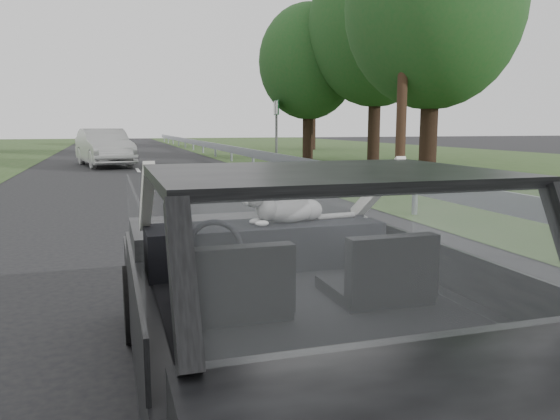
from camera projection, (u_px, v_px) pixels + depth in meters
ground at (294, 406)px, 3.25m from camera, size 140.00×140.00×0.00m
subject_car at (295, 289)px, 3.14m from camera, size 1.80×4.00×1.45m
dashboard at (265, 245)px, 3.71m from camera, size 1.58×0.45×0.30m
driver_seat at (238, 283)px, 2.72m from camera, size 0.50×0.72×0.42m
passenger_seat at (382, 270)px, 2.96m from camera, size 0.50×0.72×0.42m
steering_wheel at (215, 248)px, 3.30m from camera, size 0.36×0.36×0.04m
cat at (291, 209)px, 3.71m from camera, size 0.65×0.32×0.28m
guardrail at (328, 168)px, 13.86m from camera, size 0.05×90.00×0.32m
other_car at (104, 147)px, 22.31m from camera, size 2.72×4.92×1.53m
highway_sign at (276, 131)px, 25.30m from camera, size 0.24×1.13×2.80m
utility_pole at (404, 28)px, 14.49m from camera, size 0.31×0.31×8.46m
tree_0 at (432, 47)px, 15.85m from camera, size 5.82×5.82×7.79m
tree_1 at (376, 59)px, 23.95m from camera, size 7.43×7.43×9.08m
tree_2 at (308, 85)px, 26.00m from camera, size 6.13×6.13×7.13m
tree_3 at (312, 80)px, 36.98m from camera, size 6.27×6.27×9.36m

